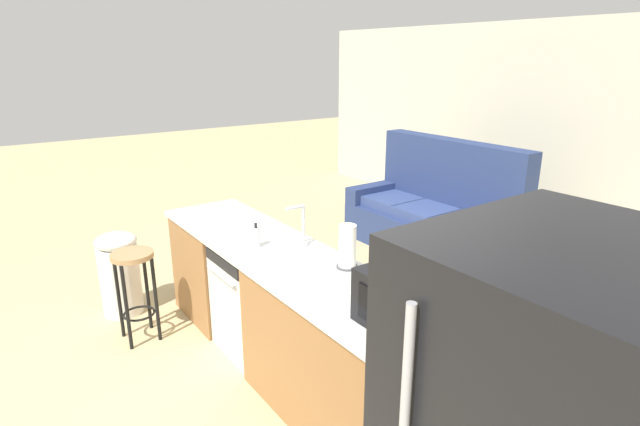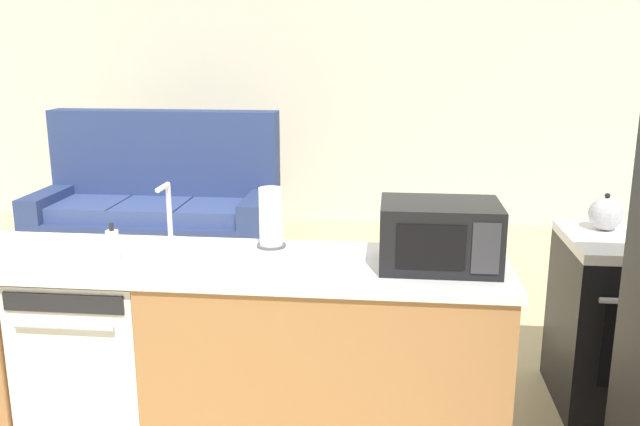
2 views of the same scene
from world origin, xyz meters
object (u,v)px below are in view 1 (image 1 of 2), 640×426
at_px(dishwasher, 260,297).
at_px(paper_towel_roll, 347,247).
at_px(bar_stool, 135,277).
at_px(soap_bottle, 256,237).
at_px(trash_bin, 120,272).
at_px(couch, 436,217).
at_px(microwave, 412,303).

height_order(dishwasher, paper_towel_roll, paper_towel_roll).
bearing_deg(dishwasher, bar_stool, -132.35).
height_order(soap_bottle, trash_bin, soap_bottle).
relative_size(soap_bottle, couch, 0.09).
height_order(dishwasher, couch, couch).
xyz_separation_m(soap_bottle, bar_stool, (-0.81, -0.65, -0.44)).
height_order(paper_towel_roll, trash_bin, paper_towel_roll).
height_order(microwave, paper_towel_roll, paper_towel_roll).
bearing_deg(trash_bin, paper_towel_roll, 25.17).
bearing_deg(couch, paper_towel_roll, -59.99).
distance_m(paper_towel_roll, trash_bin, 2.29).
bearing_deg(bar_stool, paper_towel_roll, 32.83).
bearing_deg(paper_towel_roll, couch, 120.01).
height_order(bar_stool, couch, couch).
height_order(paper_towel_roll, couch, couch).
bearing_deg(paper_towel_roll, microwave, -15.33).
xyz_separation_m(dishwasher, microwave, (1.55, -0.00, 0.62)).
bearing_deg(microwave, bar_stool, -161.76).
height_order(soap_bottle, couch, couch).
bearing_deg(bar_stool, trash_bin, 179.35).
bearing_deg(trash_bin, dishwasher, 31.23).
bearing_deg(bar_stool, soap_bottle, 38.56).
bearing_deg(soap_bottle, trash_bin, -154.49).
bearing_deg(couch, bar_stool, -90.53).
distance_m(dishwasher, soap_bottle, 0.58).
xyz_separation_m(paper_towel_roll, couch, (-1.43, 2.47, -0.64)).
relative_size(dishwasher, trash_bin, 1.14).
bearing_deg(trash_bin, soap_bottle, 25.51).
distance_m(microwave, couch, 3.52).
relative_size(dishwasher, microwave, 1.68).
relative_size(paper_towel_roll, bar_stool, 0.38).
distance_m(dishwasher, couch, 2.75).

